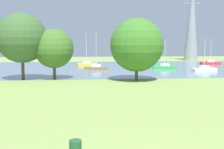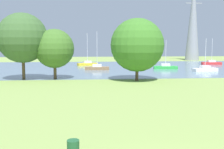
% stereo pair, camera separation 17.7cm
% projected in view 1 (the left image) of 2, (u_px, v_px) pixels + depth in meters
% --- Properties ---
extents(ground_plane, '(160.00, 160.00, 0.00)m').
position_uv_depth(ground_plane, '(114.00, 88.00, 31.65)').
color(ground_plane, '#7F994C').
extents(litter_bin, '(0.56, 0.56, 0.80)m').
position_uv_depth(litter_bin, '(75.00, 149.00, 12.22)').
color(litter_bin, '#1E512D').
rests_on(litter_bin, ground).
extents(water_surface, '(140.00, 40.00, 0.02)m').
position_uv_depth(water_surface, '(101.00, 68.00, 59.34)').
color(water_surface, slate).
rests_on(water_surface, ground).
extents(sailboat_yellow, '(5.03, 2.79, 7.68)m').
position_uv_depth(sailboat_yellow, '(86.00, 64.00, 65.01)').
color(sailboat_yellow, yellow).
rests_on(sailboat_yellow, water_surface).
extents(sailboat_white, '(5.00, 2.39, 6.14)m').
position_uv_depth(sailboat_white, '(204.00, 69.00, 50.82)').
color(sailboat_white, white).
rests_on(sailboat_white, water_surface).
extents(sailboat_green, '(4.97, 2.17, 5.95)m').
position_uv_depth(sailboat_green, '(165.00, 67.00, 55.97)').
color(sailboat_green, green).
rests_on(sailboat_green, water_surface).
extents(sailboat_brown, '(4.89, 1.83, 7.62)m').
position_uv_depth(sailboat_brown, '(96.00, 68.00, 54.04)').
color(sailboat_brown, brown).
rests_on(sailboat_brown, water_surface).
extents(sailboat_red, '(4.95, 2.07, 6.52)m').
position_uv_depth(sailboat_red, '(210.00, 63.00, 68.44)').
color(sailboat_red, red).
rests_on(sailboat_red, water_surface).
extents(tree_east_far, '(7.17, 7.17, 9.59)m').
position_uv_depth(tree_east_far, '(22.00, 38.00, 38.60)').
color(tree_east_far, brown).
rests_on(tree_east_far, ground).
extents(tree_west_near, '(5.68, 5.68, 7.32)m').
position_uv_depth(tree_west_near, '(54.00, 49.00, 39.23)').
color(tree_west_near, brown).
rests_on(tree_west_near, ground).
extents(tree_east_near, '(7.44, 7.44, 8.71)m').
position_uv_depth(tree_east_near, '(137.00, 45.00, 37.59)').
color(tree_east_near, brown).
rests_on(tree_east_near, ground).
extents(electricity_pylon, '(6.40, 4.40, 26.09)m').
position_uv_depth(electricity_pylon, '(192.00, 19.00, 85.20)').
color(electricity_pylon, gray).
rests_on(electricity_pylon, ground).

